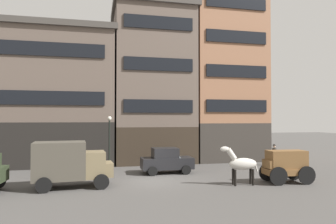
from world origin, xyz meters
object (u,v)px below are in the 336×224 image
cargo_wagon (286,164)px  pedestrian_officer (274,154)px  draft_horse (241,164)px  fire_hydrant_curbside (74,165)px  delivery_truck_near (70,163)px  streetlamp_curbside (109,135)px  sedan_dark (167,161)px

cargo_wagon → pedestrian_officer: 7.15m
cargo_wagon → draft_horse: size_ratio=1.28×
fire_hydrant_curbside → delivery_truck_near: bearing=-87.5°
delivery_truck_near → fire_hydrant_curbside: delivery_truck_near is taller
streetlamp_curbside → delivery_truck_near: bearing=-112.7°
draft_horse → delivery_truck_near: (-9.82, 1.50, 0.15)m
draft_horse → delivery_truck_near: delivery_truck_near is taller
cargo_wagon → sedan_dark: size_ratio=0.81×
cargo_wagon → delivery_truck_near: 12.87m
draft_horse → streetlamp_curbside: streetlamp_curbside is taller
sedan_dark → pedestrian_officer: size_ratio=2.07×
draft_horse → fire_hydrant_curbside: bearing=143.1°
sedan_dark → pedestrian_officer: 9.71m
draft_horse → fire_hydrant_curbside: size_ratio=2.83×
sedan_dark → fire_hydrant_curbside: size_ratio=4.47×
pedestrian_officer → streetlamp_curbside: 13.70m
cargo_wagon → draft_horse: draft_horse is taller
delivery_truck_near → streetlamp_curbside: size_ratio=1.08×
cargo_wagon → draft_horse: 2.95m
delivery_truck_near → fire_hydrant_curbside: bearing=92.5°
cargo_wagon → delivery_truck_near: bearing=173.3°
cargo_wagon → streetlamp_curbside: 12.72m
fire_hydrant_curbside → cargo_wagon: bearing=-30.1°
streetlamp_curbside → fire_hydrant_curbside: size_ratio=4.96×
draft_horse → fire_hydrant_curbside: 12.64m
delivery_truck_near → sedan_dark: (6.36, 3.39, -0.51)m
cargo_wagon → sedan_dark: (-6.42, 4.89, -0.23)m
cargo_wagon → fire_hydrant_curbside: 15.09m
pedestrian_officer → cargo_wagon: bearing=-116.4°
delivery_truck_near → fire_hydrant_curbside: (-0.26, 6.07, -1.00)m
draft_horse → pedestrian_officer: size_ratio=1.31×
delivery_truck_near → streetlamp_curbside: 6.27m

